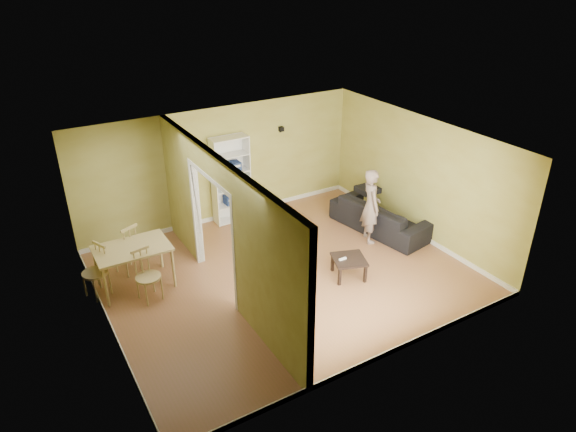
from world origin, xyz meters
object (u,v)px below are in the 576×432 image
at_px(person, 371,200).
at_px(coffee_table, 349,261).
at_px(dining_table, 132,251).
at_px(sofa, 380,212).
at_px(bookshelf, 230,179).
at_px(chair_far, 126,248).
at_px(chair_left, 95,271).
at_px(chair_near, 148,276).

relative_size(person, coffee_table, 3.20).
bearing_deg(person, coffee_table, 145.99).
bearing_deg(person, dining_table, 99.06).
xyz_separation_m(sofa, bookshelf, (-2.58, 2.15, 0.55)).
relative_size(coffee_table, chair_far, 0.58).
bearing_deg(chair_left, person, 56.96).
xyz_separation_m(person, chair_near, (-4.64, 0.30, -0.46)).
distance_m(sofa, chair_left, 5.93).
xyz_separation_m(coffee_table, chair_far, (-3.51, 2.31, 0.17)).
relative_size(sofa, coffee_table, 3.88).
bearing_deg(coffee_table, sofa, 34.06).
bearing_deg(chair_far, sofa, 143.11).
distance_m(person, bookshelf, 3.17).
xyz_separation_m(chair_left, chair_far, (0.68, 0.51, 0.02)).
relative_size(bookshelf, dining_table, 1.52).
bearing_deg(dining_table, chair_left, 174.78).
height_order(person, chair_near, person).
height_order(sofa, person, person).
height_order(sofa, dining_table, sofa).
distance_m(bookshelf, chair_near, 3.34).
xyz_separation_m(dining_table, chair_far, (0.01, 0.57, -0.22)).
distance_m(coffee_table, chair_left, 4.57).
bearing_deg(sofa, bookshelf, 40.53).
xyz_separation_m(dining_table, chair_left, (-0.67, 0.06, -0.24)).
bearing_deg(bookshelf, chair_far, -159.44).
bearing_deg(sofa, person, 106.19).
distance_m(person, coffee_table, 1.63).
bearing_deg(person, chair_left, 99.64).
height_order(bookshelf, chair_near, bookshelf).
relative_size(person, chair_far, 1.85).
bearing_deg(person, sofa, -45.10).
distance_m(bookshelf, coffee_table, 3.47).
height_order(sofa, bookshelf, bookshelf).
distance_m(sofa, chair_far, 5.34).
bearing_deg(sofa, chair_near, 79.65).
bearing_deg(sofa, coffee_table, 114.35).
distance_m(bookshelf, chair_left, 3.67).
distance_m(dining_table, chair_left, 0.72).
relative_size(person, chair_left, 1.91).
relative_size(coffee_table, chair_left, 0.60).
relative_size(sofa, chair_near, 2.37).
bearing_deg(chair_far, chair_near, 69.96).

